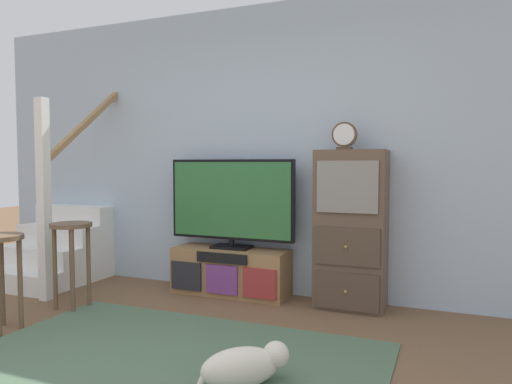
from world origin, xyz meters
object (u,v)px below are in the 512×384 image
Objects in this scene: bar_stool_far at (71,245)px; dog at (245,366)px; television at (231,201)px; media_console at (230,272)px; side_cabinet at (351,230)px; desk_clock at (344,136)px.

dog is at bearing -21.30° from bar_stool_far.
television is 2.02m from dog.
bar_stool_far is at bearing -139.78° from media_console.
side_cabinet reaches higher than media_console.
media_console is 0.82× the size of side_cabinet.
side_cabinet is at bearing 22.56° from bar_stool_far.
television is 1.21m from desk_clock.
media_console is 1.20m from side_cabinet.
media_console is 1.51× the size of bar_stool_far.
desk_clock is at bearing -165.80° from side_cabinet.
desk_clock is 2.12m from dog.
media_console reaches higher than dog.
television is at bearing 40.97° from bar_stool_far.
dog is at bearing -96.57° from desk_clock.
bar_stool_far is (-2.11, -0.89, -0.91)m from desk_clock.
side_cabinet reaches higher than bar_stool_far.
bar_stool_far reaches higher than media_console.
side_cabinet is 2.35m from bar_stool_far.
television is (0.00, 0.02, 0.66)m from media_console.
side_cabinet is 1.76m from dog.
desk_clock is 0.32× the size of bar_stool_far.
media_console is 0.66m from television.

